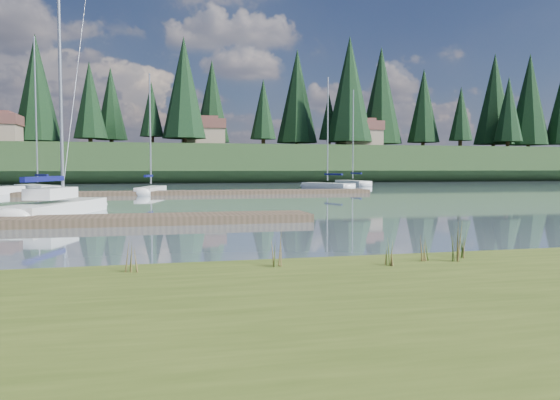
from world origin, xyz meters
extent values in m
plane|color=slate|center=(0.00, 30.00, 0.00)|extent=(200.00, 200.00, 0.00)
cube|color=#45551B|center=(0.00, -6.00, 0.17)|extent=(60.00, 9.00, 0.35)
cube|color=#1D3118|center=(0.00, 73.00, 2.50)|extent=(200.00, 20.00, 5.00)
cube|color=white|center=(-5.62, 13.25, 0.22)|extent=(3.56, 7.22, 0.70)
ellipsoid|color=white|center=(-4.61, 16.63, 0.22)|extent=(2.03, 2.28, 0.70)
cylinder|color=silver|center=(-5.44, 13.87, 6.15)|extent=(0.14, 0.14, 10.69)
cube|color=#0C0F4E|center=(-5.92, 12.25, 1.55)|extent=(1.11, 3.13, 0.20)
cube|color=white|center=(-5.74, 12.87, 0.95)|extent=(1.81, 2.78, 0.45)
cube|color=#4C3D2C|center=(-4.00, 9.00, 0.15)|extent=(16.00, 2.00, 0.30)
cube|color=#4C3D2C|center=(2.00, 30.00, 0.15)|extent=(26.00, 2.20, 0.30)
ellipsoid|color=white|center=(-12.22, 36.49, 0.22)|extent=(1.86, 2.09, 0.70)
cube|color=white|center=(-10.89, 37.92, 0.22)|extent=(5.02, 7.62, 0.70)
ellipsoid|color=white|center=(-12.63, 41.34, 0.22)|extent=(2.44, 2.62, 0.70)
cylinder|color=silver|center=(-10.89, 37.92, 6.79)|extent=(0.12, 0.12, 11.98)
cube|color=#0C0F4E|center=(-10.42, 36.99, 1.40)|extent=(1.56, 2.81, 0.20)
cube|color=white|center=(-1.72, 31.55, 0.22)|extent=(2.45, 5.41, 0.70)
ellipsoid|color=white|center=(-1.07, 34.11, 0.22)|extent=(1.47, 1.68, 0.70)
cylinder|color=silver|center=(-1.72, 31.55, 4.95)|extent=(0.12, 0.12, 8.31)
cube|color=#0C0F4E|center=(-1.89, 30.86, 1.40)|extent=(0.71, 2.08, 0.20)
cube|color=white|center=(14.66, 38.40, 0.22)|extent=(3.58, 6.41, 0.70)
ellipsoid|color=white|center=(13.54, 41.35, 0.22)|extent=(1.90, 2.10, 0.70)
cylinder|color=silver|center=(14.66, 38.40, 5.67)|extent=(0.12, 0.12, 9.73)
cube|color=#0C0F4E|center=(14.96, 37.59, 1.40)|extent=(1.08, 2.42, 0.20)
cube|color=white|center=(20.77, 47.62, 0.22)|extent=(1.95, 6.81, 0.70)
ellipsoid|color=white|center=(20.56, 50.98, 0.22)|extent=(1.58, 1.92, 0.70)
cylinder|color=silver|center=(20.77, 47.62, 5.81)|extent=(0.12, 0.12, 10.03)
cube|color=#0C0F4E|center=(20.83, 46.71, 1.40)|extent=(0.37, 2.68, 0.20)
cone|color=#475B23|center=(0.14, -2.21, 0.64)|extent=(0.03, 0.03, 0.57)
cone|color=brown|center=(0.25, -2.28, 0.58)|extent=(0.03, 0.03, 0.46)
cone|color=#475B23|center=(0.20, -2.18, 0.67)|extent=(0.03, 0.03, 0.63)
cone|color=brown|center=(0.28, -2.24, 0.55)|extent=(0.03, 0.03, 0.40)
cone|color=#475B23|center=(0.16, -2.29, 0.61)|extent=(0.03, 0.03, 0.52)
cone|color=#475B23|center=(2.01, -2.56, 0.58)|extent=(0.03, 0.03, 0.46)
cone|color=brown|center=(2.12, -2.63, 0.53)|extent=(0.03, 0.03, 0.36)
cone|color=#475B23|center=(2.07, -2.53, 0.60)|extent=(0.03, 0.03, 0.50)
cone|color=brown|center=(2.15, -2.59, 0.51)|extent=(0.03, 0.03, 0.32)
cone|color=#475B23|center=(2.03, -2.64, 0.56)|extent=(0.03, 0.03, 0.41)
cone|color=#475B23|center=(3.27, -2.46, 0.69)|extent=(0.03, 0.03, 0.68)
cone|color=brown|center=(3.38, -2.53, 0.62)|extent=(0.03, 0.03, 0.55)
cone|color=#475B23|center=(3.33, -2.43, 0.73)|extent=(0.03, 0.03, 0.75)
cone|color=brown|center=(3.41, -2.49, 0.59)|extent=(0.03, 0.03, 0.48)
cone|color=#475B23|center=(3.29, -2.54, 0.66)|extent=(0.03, 0.03, 0.61)
cone|color=#475B23|center=(-2.20, -2.16, 0.58)|extent=(0.03, 0.03, 0.47)
cone|color=brown|center=(-2.09, -2.23, 0.54)|extent=(0.03, 0.03, 0.37)
cone|color=#475B23|center=(-2.14, -2.13, 0.61)|extent=(0.03, 0.03, 0.51)
cone|color=brown|center=(-2.06, -2.19, 0.51)|extent=(0.03, 0.03, 0.33)
cone|color=#475B23|center=(-2.18, -2.24, 0.56)|extent=(0.03, 0.03, 0.42)
cone|color=#475B23|center=(2.76, -2.29, 0.59)|extent=(0.03, 0.03, 0.48)
cone|color=brown|center=(2.87, -2.36, 0.54)|extent=(0.03, 0.03, 0.38)
cone|color=#475B23|center=(2.82, -2.26, 0.61)|extent=(0.03, 0.03, 0.52)
cone|color=brown|center=(2.90, -2.32, 0.52)|extent=(0.03, 0.03, 0.33)
cone|color=#475B23|center=(2.78, -2.37, 0.56)|extent=(0.03, 0.03, 0.43)
cone|color=#475B23|center=(3.65, -2.19, 0.59)|extent=(0.03, 0.03, 0.47)
cone|color=brown|center=(3.76, -2.26, 0.54)|extent=(0.03, 0.03, 0.38)
cone|color=#475B23|center=(3.71, -2.16, 0.61)|extent=(0.03, 0.03, 0.52)
cone|color=brown|center=(3.79, -2.22, 0.51)|extent=(0.03, 0.03, 0.33)
cone|color=#475B23|center=(3.67, -2.27, 0.56)|extent=(0.03, 0.03, 0.42)
cube|color=#33281C|center=(0.00, -1.60, 0.07)|extent=(60.00, 0.50, 0.14)
cylinder|color=#382619|center=(-10.00, 72.00, 5.90)|extent=(0.60, 0.60, 1.80)
cone|color=black|center=(-10.00, 72.00, 11.75)|extent=(4.84, 4.84, 11.00)
cylinder|color=#382619|center=(3.00, 66.00, 5.90)|extent=(0.60, 0.60, 1.80)
cone|color=black|center=(3.00, 66.00, 13.10)|extent=(6.16, 6.16, 14.00)
cylinder|color=#382619|center=(15.00, 70.00, 5.90)|extent=(0.60, 0.60, 1.80)
cone|color=black|center=(15.00, 70.00, 10.85)|extent=(3.96, 3.96, 9.00)
cylinder|color=#382619|center=(28.00, 68.00, 5.90)|extent=(0.60, 0.60, 1.80)
cone|color=black|center=(28.00, 68.00, 14.00)|extent=(7.04, 7.04, 16.00)
cylinder|color=#382619|center=(42.00, 71.00, 5.90)|extent=(0.60, 0.60, 1.80)
cone|color=black|center=(42.00, 71.00, 12.20)|extent=(5.28, 5.28, 12.00)
cylinder|color=#382619|center=(55.00, 67.00, 5.90)|extent=(0.60, 0.60, 1.80)
cone|color=black|center=(55.00, 67.00, 11.52)|extent=(4.62, 4.62, 10.50)
cube|color=gray|center=(6.00, 71.00, 6.40)|extent=(6.00, 5.00, 2.80)
cube|color=brown|center=(6.00, 71.00, 8.50)|extent=(6.30, 5.30, 1.40)
cube|color=brown|center=(6.00, 71.00, 9.30)|extent=(4.20, 3.60, 0.70)
cube|color=gray|center=(30.00, 69.00, 6.40)|extent=(6.00, 5.00, 2.80)
cube|color=brown|center=(30.00, 69.00, 8.50)|extent=(6.30, 5.30, 1.40)
cube|color=brown|center=(30.00, 69.00, 9.30)|extent=(4.20, 3.60, 0.70)
camera|label=1|loc=(-1.83, -10.98, 1.98)|focal=35.00mm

